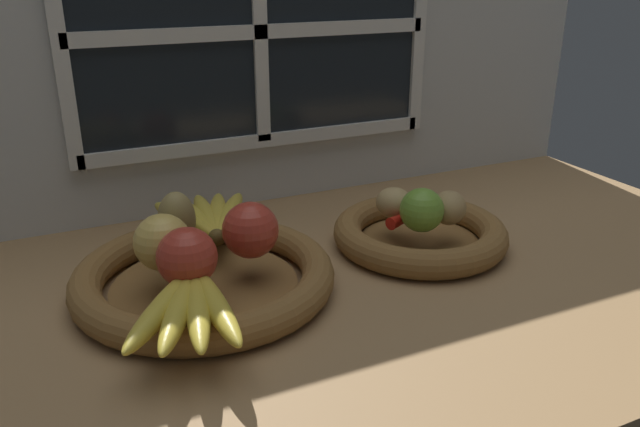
% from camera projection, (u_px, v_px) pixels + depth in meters
% --- Properties ---
extents(ground_plane, '(1.40, 0.90, 0.03)m').
position_uv_depth(ground_plane, '(329.00, 269.00, 0.96)').
color(ground_plane, '#9E774C').
extents(back_wall, '(1.40, 0.05, 0.55)m').
position_uv_depth(back_wall, '(256.00, 49.00, 1.10)').
color(back_wall, silver).
rests_on(back_wall, ground_plane).
extents(fruit_bowl_left, '(0.36, 0.36, 0.04)m').
position_uv_depth(fruit_bowl_left, '(204.00, 277.00, 0.86)').
color(fruit_bowl_left, brown).
rests_on(fruit_bowl_left, ground_plane).
extents(fruit_bowl_right, '(0.27, 0.27, 0.04)m').
position_uv_depth(fruit_bowl_right, '(420.00, 234.00, 1.00)').
color(fruit_bowl_right, brown).
rests_on(fruit_bowl_right, ground_plane).
extents(apple_red_front, '(0.08, 0.08, 0.08)m').
position_uv_depth(apple_red_front, '(187.00, 257.00, 0.78)').
color(apple_red_front, '#B73828').
rests_on(apple_red_front, fruit_bowl_left).
extents(apple_golden_left, '(0.08, 0.08, 0.08)m').
position_uv_depth(apple_golden_left, '(163.00, 242.00, 0.82)').
color(apple_golden_left, '#DBB756').
rests_on(apple_golden_left, fruit_bowl_left).
extents(apple_red_right, '(0.08, 0.08, 0.08)m').
position_uv_depth(apple_red_right, '(250.00, 230.00, 0.85)').
color(apple_red_right, '#B73828').
rests_on(apple_red_right, fruit_bowl_left).
extents(pear_brown, '(0.07, 0.07, 0.08)m').
position_uv_depth(pear_brown, '(177.00, 219.00, 0.88)').
color(pear_brown, olive).
rests_on(pear_brown, fruit_bowl_left).
extents(banana_bunch_front, '(0.14, 0.20, 0.03)m').
position_uv_depth(banana_bunch_front, '(189.00, 305.00, 0.72)').
color(banana_bunch_front, gold).
rests_on(banana_bunch_front, fruit_bowl_left).
extents(banana_bunch_back, '(0.16, 0.19, 0.03)m').
position_uv_depth(banana_bunch_back, '(207.00, 217.00, 0.97)').
color(banana_bunch_back, gold).
rests_on(banana_bunch_back, fruit_bowl_left).
extents(potato_oblong, '(0.07, 0.07, 0.05)m').
position_uv_depth(potato_oblong, '(394.00, 203.00, 0.99)').
color(potato_oblong, tan).
rests_on(potato_oblong, fruit_bowl_right).
extents(potato_small, '(0.08, 0.08, 0.05)m').
position_uv_depth(potato_small, '(449.00, 208.00, 0.97)').
color(potato_small, '#A38451').
rests_on(potato_small, fruit_bowl_right).
extents(lime_near, '(0.07, 0.07, 0.07)m').
position_uv_depth(lime_near, '(422.00, 210.00, 0.94)').
color(lime_near, '#6B9E33').
rests_on(lime_near, fruit_bowl_right).
extents(chili_pepper, '(0.12, 0.06, 0.02)m').
position_uv_depth(chili_pepper, '(415.00, 213.00, 0.99)').
color(chili_pepper, red).
rests_on(chili_pepper, fruit_bowl_right).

